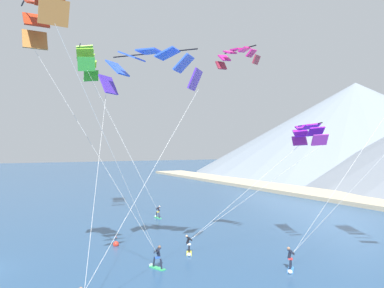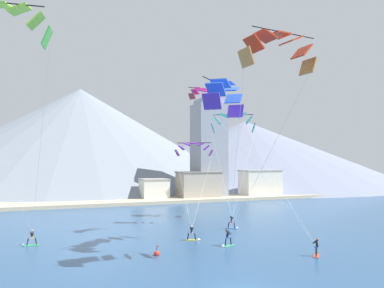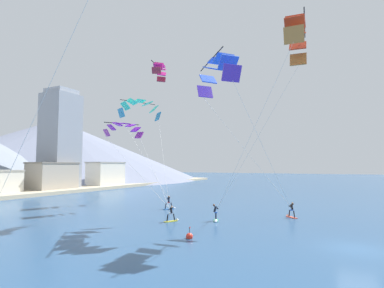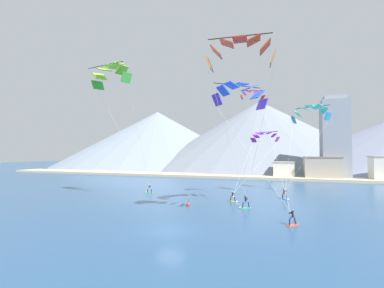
{
  "view_description": "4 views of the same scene",
  "coord_description": "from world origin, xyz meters",
  "px_view_note": "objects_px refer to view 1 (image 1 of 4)",
  "views": [
    {
      "loc": [
        32.15,
        1.7,
        9.38
      ],
      "look_at": [
        0.54,
        18.16,
        9.61
      ],
      "focal_mm": 35.0,
      "sensor_mm": 36.0,
      "label": 1
    },
    {
      "loc": [
        -12.4,
        -22.18,
        8.65
      ],
      "look_at": [
        3.33,
        17.36,
        10.7
      ],
      "focal_mm": 35.0,
      "sensor_mm": 36.0,
      "label": 2
    },
    {
      "loc": [
        -23.85,
        0.6,
        5.75
      ],
      "look_at": [
        3.45,
        14.39,
        7.95
      ],
      "focal_mm": 28.0,
      "sensor_mm": 36.0,
      "label": 3
    },
    {
      "loc": [
        10.05,
        -22.63,
        7.41
      ],
      "look_at": [
        -3.31,
        15.75,
        8.88
      ],
      "focal_mm": 24.0,
      "sensor_mm": 36.0,
      "label": 4
    }
  ],
  "objects_px": {
    "kitesurfer_far_right": "(189,249)",
    "parafoil_kite_distant_high_outer": "(238,55)",
    "kitesurfer_mid_center": "(156,261)",
    "parafoil_kite_near_lead": "(150,66)",
    "race_marker_buoy": "(116,244)",
    "parafoil_kite_far_left": "(87,60)",
    "kitesurfer_near_trail": "(290,263)",
    "parafoil_kite_mid_center": "(43,9)",
    "kitesurfer_far_left": "(157,214)",
    "parafoil_kite_far_right": "(308,133)"
  },
  "relations": [
    {
      "from": "parafoil_kite_near_lead",
      "to": "parafoil_kite_mid_center",
      "type": "distance_m",
      "value": 8.37
    },
    {
      "from": "kitesurfer_mid_center",
      "to": "parafoil_kite_near_lead",
      "type": "relative_size",
      "value": 0.12
    },
    {
      "from": "kitesurfer_far_right",
      "to": "kitesurfer_mid_center",
      "type": "bearing_deg",
      "value": -61.72
    },
    {
      "from": "kitesurfer_mid_center",
      "to": "parafoil_kite_near_lead",
      "type": "xyz_separation_m",
      "value": [
        -0.3,
        -0.42,
        15.08
      ]
    },
    {
      "from": "kitesurfer_far_left",
      "to": "parafoil_kite_far_right",
      "type": "distance_m",
      "value": 23.91
    },
    {
      "from": "parafoil_kite_far_left",
      "to": "kitesurfer_far_right",
      "type": "bearing_deg",
      "value": 13.94
    },
    {
      "from": "kitesurfer_near_trail",
      "to": "kitesurfer_far_right",
      "type": "height_order",
      "value": "kitesurfer_near_trail"
    },
    {
      "from": "parafoil_kite_near_lead",
      "to": "parafoil_kite_distant_high_outer",
      "type": "height_order",
      "value": "parafoil_kite_distant_high_outer"
    },
    {
      "from": "kitesurfer_mid_center",
      "to": "parafoil_kite_near_lead",
      "type": "distance_m",
      "value": 15.08
    },
    {
      "from": "kitesurfer_far_left",
      "to": "parafoil_kite_far_right",
      "type": "height_order",
      "value": "parafoil_kite_far_right"
    },
    {
      "from": "parafoil_kite_far_right",
      "to": "race_marker_buoy",
      "type": "bearing_deg",
      "value": -123.25
    },
    {
      "from": "parafoil_kite_distant_high_outer",
      "to": "parafoil_kite_far_left",
      "type": "bearing_deg",
      "value": -159.41
    },
    {
      "from": "kitesurfer_far_left",
      "to": "kitesurfer_mid_center",
      "type": "bearing_deg",
      "value": -22.51
    },
    {
      "from": "kitesurfer_far_right",
      "to": "parafoil_kite_near_lead",
      "type": "xyz_separation_m",
      "value": [
        1.8,
        -4.33,
        15.15
      ]
    },
    {
      "from": "kitesurfer_mid_center",
      "to": "parafoil_kite_mid_center",
      "type": "height_order",
      "value": "parafoil_kite_mid_center"
    },
    {
      "from": "kitesurfer_far_right",
      "to": "parafoil_kite_mid_center",
      "type": "height_order",
      "value": "parafoil_kite_mid_center"
    },
    {
      "from": "kitesurfer_near_trail",
      "to": "kitesurfer_mid_center",
      "type": "relative_size",
      "value": 1.01
    },
    {
      "from": "kitesurfer_far_right",
      "to": "parafoil_kite_near_lead",
      "type": "distance_m",
      "value": 15.86
    },
    {
      "from": "race_marker_buoy",
      "to": "parafoil_kite_far_left",
      "type": "bearing_deg",
      "value": 179.53
    },
    {
      "from": "kitesurfer_near_trail",
      "to": "parafoil_kite_mid_center",
      "type": "xyz_separation_m",
      "value": [
        -4.53,
        -16.94,
        17.78
      ]
    },
    {
      "from": "parafoil_kite_mid_center",
      "to": "race_marker_buoy",
      "type": "xyz_separation_m",
      "value": [
        -8.54,
        7.32,
        -18.2
      ]
    },
    {
      "from": "kitesurfer_far_right",
      "to": "parafoil_kite_far_right",
      "type": "bearing_deg",
      "value": 67.81
    },
    {
      "from": "kitesurfer_far_left",
      "to": "parafoil_kite_far_right",
      "type": "bearing_deg",
      "value": 16.13
    },
    {
      "from": "kitesurfer_mid_center",
      "to": "parafoil_kite_far_right",
      "type": "bearing_deg",
      "value": 82.0
    },
    {
      "from": "parafoil_kite_far_left",
      "to": "parafoil_kite_near_lead",
      "type": "bearing_deg",
      "value": 1.12
    },
    {
      "from": "parafoil_kite_far_left",
      "to": "parafoil_kite_distant_high_outer",
      "type": "relative_size",
      "value": 5.09
    },
    {
      "from": "parafoil_kite_near_lead",
      "to": "kitesurfer_mid_center",
      "type": "bearing_deg",
      "value": 54.17
    },
    {
      "from": "kitesurfer_mid_center",
      "to": "parafoil_kite_mid_center",
      "type": "relative_size",
      "value": 0.1
    },
    {
      "from": "parafoil_kite_distant_high_outer",
      "to": "race_marker_buoy",
      "type": "xyz_separation_m",
      "value": [
        -8.18,
        -8.23,
        -17.03
      ]
    },
    {
      "from": "kitesurfer_far_left",
      "to": "race_marker_buoy",
      "type": "relative_size",
      "value": 1.71
    },
    {
      "from": "parafoil_kite_far_right",
      "to": "parafoil_kite_distant_high_outer",
      "type": "relative_size",
      "value": 2.84
    },
    {
      "from": "kitesurfer_mid_center",
      "to": "parafoil_kite_far_right",
      "type": "height_order",
      "value": "parafoil_kite_far_right"
    },
    {
      "from": "parafoil_kite_near_lead",
      "to": "parafoil_kite_far_right",
      "type": "xyz_separation_m",
      "value": [
        2.24,
        14.24,
        -5.01
      ]
    },
    {
      "from": "parafoil_kite_mid_center",
      "to": "parafoil_kite_far_right",
      "type": "xyz_separation_m",
      "value": [
        1.14,
        22.08,
        -7.73
      ]
    },
    {
      "from": "kitesurfer_far_left",
      "to": "parafoil_kite_near_lead",
      "type": "xyz_separation_m",
      "value": [
        18.54,
        -8.23,
        15.17
      ]
    },
    {
      "from": "kitesurfer_near_trail",
      "to": "race_marker_buoy",
      "type": "bearing_deg",
      "value": -143.64
    },
    {
      "from": "parafoil_kite_far_left",
      "to": "parafoil_kite_far_right",
      "type": "distance_m",
      "value": 29.02
    },
    {
      "from": "parafoil_kite_near_lead",
      "to": "race_marker_buoy",
      "type": "distance_m",
      "value": 17.18
    },
    {
      "from": "parafoil_kite_far_left",
      "to": "parafoil_kite_distant_high_outer",
      "type": "height_order",
      "value": "parafoil_kite_far_left"
    },
    {
      "from": "parafoil_kite_near_lead",
      "to": "parafoil_kite_far_left",
      "type": "distance_m",
      "value": 21.39
    },
    {
      "from": "parafoil_kite_far_right",
      "to": "race_marker_buoy",
      "type": "distance_m",
      "value": 20.52
    },
    {
      "from": "kitesurfer_far_left",
      "to": "parafoil_kite_far_left",
      "type": "height_order",
      "value": "parafoil_kite_far_left"
    },
    {
      "from": "kitesurfer_far_right",
      "to": "parafoil_kite_distant_high_outer",
      "type": "relative_size",
      "value": 0.43
    },
    {
      "from": "parafoil_kite_near_lead",
      "to": "parafoil_kite_far_left",
      "type": "relative_size",
      "value": 0.76
    },
    {
      "from": "kitesurfer_far_left",
      "to": "parafoil_kite_near_lead",
      "type": "bearing_deg",
      "value": -23.93
    },
    {
      "from": "parafoil_kite_far_left",
      "to": "parafoil_kite_far_right",
      "type": "relative_size",
      "value": 1.79
    },
    {
      "from": "race_marker_buoy",
      "to": "kitesurfer_mid_center",
      "type": "bearing_deg",
      "value": 6.91
    },
    {
      "from": "kitesurfer_mid_center",
      "to": "parafoil_kite_far_left",
      "type": "relative_size",
      "value": 0.09
    },
    {
      "from": "parafoil_kite_mid_center",
      "to": "parafoil_kite_distant_high_outer",
      "type": "distance_m",
      "value": 15.6
    },
    {
      "from": "parafoil_kite_mid_center",
      "to": "parafoil_kite_far_right",
      "type": "relative_size",
      "value": 1.59
    }
  ]
}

